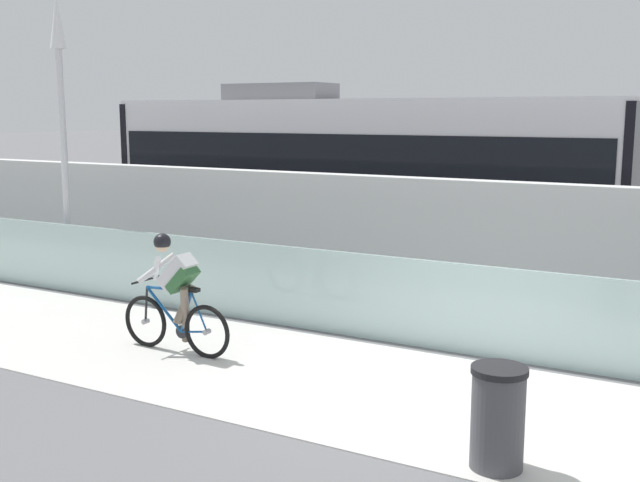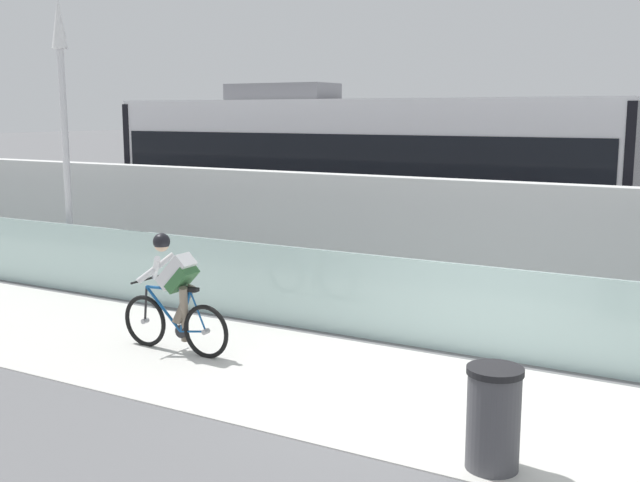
{
  "view_description": "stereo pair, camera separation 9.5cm",
  "coord_description": "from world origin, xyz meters",
  "px_view_note": "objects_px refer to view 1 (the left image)",
  "views": [
    {
      "loc": [
        2.77,
        -7.71,
        3.19
      ],
      "look_at": [
        -2.86,
        2.35,
        1.25
      ],
      "focal_mm": 43.03,
      "sensor_mm": 36.0,
      "label": 1
    },
    {
      "loc": [
        2.85,
        -7.67,
        3.19
      ],
      "look_at": [
        -2.86,
        2.35,
        1.25
      ],
      "focal_mm": 43.03,
      "sensor_mm": 36.0,
      "label": 2
    }
  ],
  "objects_px": {
    "tram": "(359,174)",
    "lamp_post_antenna": "(61,106)",
    "trash_bin": "(498,418)",
    "cyclist_on_bike": "(175,296)"
  },
  "relations": [
    {
      "from": "lamp_post_antenna",
      "to": "trash_bin",
      "type": "relative_size",
      "value": 5.42
    },
    {
      "from": "tram",
      "to": "trash_bin",
      "type": "distance_m",
      "value": 9.84
    },
    {
      "from": "lamp_post_antenna",
      "to": "trash_bin",
      "type": "height_order",
      "value": "lamp_post_antenna"
    },
    {
      "from": "tram",
      "to": "cyclist_on_bike",
      "type": "relative_size",
      "value": 6.25
    },
    {
      "from": "cyclist_on_bike",
      "to": "trash_bin",
      "type": "height_order",
      "value": "cyclist_on_bike"
    },
    {
      "from": "tram",
      "to": "lamp_post_antenna",
      "type": "xyz_separation_m",
      "value": [
        -3.62,
        -4.7,
        1.4
      ]
    },
    {
      "from": "lamp_post_antenna",
      "to": "cyclist_on_bike",
      "type": "bearing_deg",
      "value": -26.64
    },
    {
      "from": "lamp_post_antenna",
      "to": "trash_bin",
      "type": "distance_m",
      "value": 10.04
    },
    {
      "from": "lamp_post_antenna",
      "to": "trash_bin",
      "type": "bearing_deg",
      "value": -20.65
    },
    {
      "from": "tram",
      "to": "lamp_post_antenna",
      "type": "height_order",
      "value": "lamp_post_antenna"
    }
  ]
}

